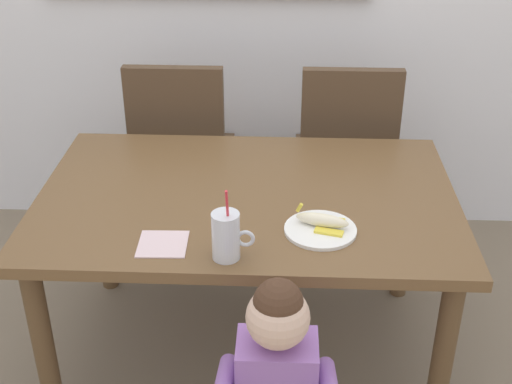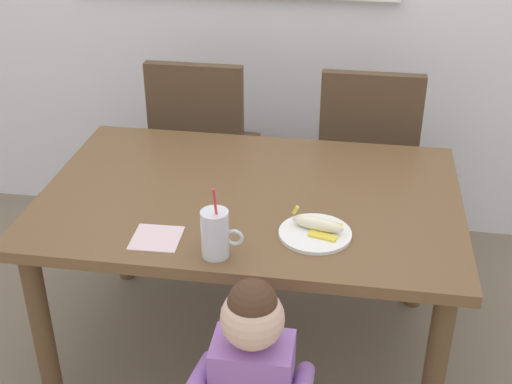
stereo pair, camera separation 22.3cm
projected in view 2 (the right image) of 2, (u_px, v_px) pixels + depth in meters
The scene contains 9 objects.
ground_plane at pixel (251, 349), 2.73m from camera, with size 24.00×24.00×0.00m, color #7A6B56.
dining_table at pixel (250, 215), 2.43m from camera, with size 1.45×0.96×0.71m.
dining_chair_left at pixel (203, 144), 3.14m from camera, with size 0.44×0.44×0.96m.
dining_chair_right at pixel (367, 155), 3.04m from camera, with size 0.44×0.45×0.96m.
toddler_standing at pixel (252, 375), 1.87m from camera, with size 0.33×0.24×0.84m.
milk_cup at pixel (216, 236), 2.02m from camera, with size 0.13×0.09×0.25m.
snack_plate at pixel (315, 234), 2.14m from camera, with size 0.23×0.23×0.01m, color white.
peeled_banana at pixel (318, 225), 2.14m from camera, with size 0.18×0.13×0.07m.
paper_napkin at pixel (157, 238), 2.13m from camera, with size 0.15×0.15×0.00m, color silver.
Camera 2 is at (0.35, -2.05, 1.87)m, focal length 48.01 mm.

